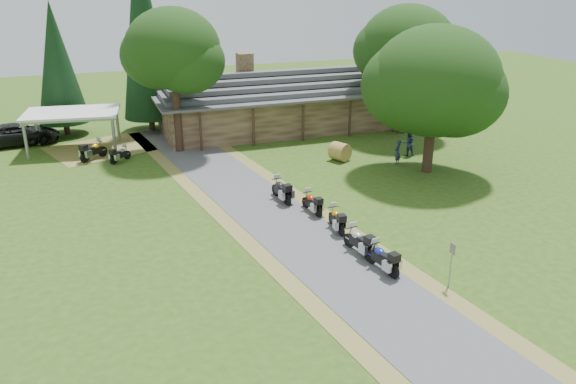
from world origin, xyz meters
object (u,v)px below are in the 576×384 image
object	(u,v)px
lodge	(284,99)
motorcycle_carport_b	(120,153)
motorcycle_row_e	(281,189)
motorcycle_carport_a	(93,150)
car_dark_suv	(17,129)
hay_bale	(340,152)
carport	(74,131)
motorcycle_row_b	(359,240)
motorcycle_row_c	(337,218)
motorcycle_row_d	(312,202)
motorcycle_row_a	(382,257)

from	to	relation	value
lodge	motorcycle_carport_b	world-z (taller)	lodge
motorcycle_row_e	motorcycle_carport_a	world-z (taller)	motorcycle_carport_a
car_dark_suv	lodge	bearing A→B (deg)	-102.84
lodge	hay_bale	distance (m)	10.15
lodge	carport	bearing A→B (deg)	-177.21
car_dark_suv	motorcycle_row_b	size ratio (longest dim) A/B	3.23
motorcycle_row_c	motorcycle_row_b	bearing A→B (deg)	-176.84
lodge	motorcycle_row_c	xyz separation A→B (m)	(-4.41, -20.39, -1.81)
motorcycle_row_d	motorcycle_row_c	bearing A→B (deg)	-179.57
motorcycle_row_b	motorcycle_carport_b	xyz separation A→B (m)	(-9.29, 18.07, -0.09)
car_dark_suv	carport	bearing A→B (deg)	-132.15
hay_bale	motorcycle_row_a	bearing A→B (deg)	-108.26
motorcycle_row_b	lodge	bearing A→B (deg)	-21.18
motorcycle_row_c	motorcycle_row_e	bearing A→B (deg)	20.94
motorcycle_carport_b	hay_bale	xyz separation A→B (m)	(14.43, -4.91, 0.04)
car_dark_suv	motorcycle_row_d	bearing A→B (deg)	-148.49
motorcycle_row_c	motorcycle_carport_a	size ratio (longest dim) A/B	0.89
hay_bale	lodge	bearing A→B (deg)	93.59
car_dark_suv	motorcycle_row_b	bearing A→B (deg)	-154.48
motorcycle_row_c	carport	bearing A→B (deg)	37.56
motorcycle_row_a	hay_bale	xyz separation A→B (m)	(4.93, 14.96, -0.03)
lodge	motorcycle_row_e	xyz separation A→B (m)	(-5.71, -15.67, -1.75)
lodge	motorcycle_row_b	bearing A→B (deg)	-101.06
motorcycle_carport_b	motorcycle_row_e	bearing A→B (deg)	-95.69
motorcycle_row_b	motorcycle_row_e	xyz separation A→B (m)	(-1.19, 7.45, 0.02)
motorcycle_row_b	motorcycle_row_d	distance (m)	5.23
motorcycle_row_a	carport	bearing A→B (deg)	17.13
motorcycle_row_d	motorcycle_row_e	world-z (taller)	motorcycle_row_e
motorcycle_row_c	motorcycle_carport_a	bearing A→B (deg)	39.49
lodge	motorcycle_row_e	world-z (taller)	lodge
car_dark_suv	motorcycle_row_b	distance (m)	29.90
lodge	motorcycle_row_d	bearing A→B (deg)	-104.79
car_dark_suv	motorcycle_row_a	bearing A→B (deg)	-155.94
carport	motorcycle_row_b	distance (m)	25.41
motorcycle_row_e	motorcycle_carport_a	size ratio (longest dim) A/B	0.97
motorcycle_row_a	motorcycle_row_e	world-z (taller)	motorcycle_row_e
carport	hay_bale	size ratio (longest dim) A/B	5.21
motorcycle_row_d	hay_bale	world-z (taller)	hay_bale
motorcycle_row_a	motorcycle_row_e	bearing A→B (deg)	-1.40
motorcycle_row_a	motorcycle_row_b	distance (m)	1.82
carport	motorcycle_row_b	xyz separation A→B (m)	(12.16, -22.30, -0.75)
motorcycle_row_a	hay_bale	world-z (taller)	motorcycle_row_a
car_dark_suv	motorcycle_row_c	xyz separation A→B (m)	(16.32, -22.39, -0.58)
carport	motorcycle_carport_a	distance (m)	3.40
motorcycle_row_d	motorcycle_row_e	size ratio (longest dim) A/B	0.89
motorcycle_row_c	motorcycle_row_e	world-z (taller)	motorcycle_row_e
motorcycle_row_c	hay_bale	size ratio (longest dim) A/B	1.48
motorcycle_carport_b	lodge	bearing A→B (deg)	-22.91
motorcycle_row_a	motorcycle_carport_b	xyz separation A→B (m)	(-9.49, 19.87, -0.07)
motorcycle_row_b	motorcycle_carport_b	bearing A→B (deg)	17.08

